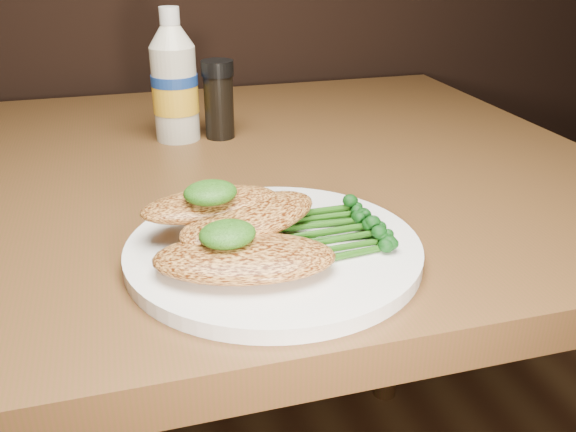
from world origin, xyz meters
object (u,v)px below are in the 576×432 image
object	(u,v)px
mayo_bottle	(174,76)
pepper_grinder	(219,100)
dining_table	(154,411)
plate	(274,250)

from	to	relation	value
mayo_bottle	pepper_grinder	size ratio (longest dim) A/B	1.65
mayo_bottle	pepper_grinder	xyz separation A→B (m)	(0.06, -0.01, -0.03)
dining_table	plate	distance (m)	0.47
dining_table	pepper_grinder	xyz separation A→B (m)	(0.13, 0.10, 0.43)
plate	mayo_bottle	xyz separation A→B (m)	(-0.04, 0.37, 0.08)
plate	mayo_bottle	bearing A→B (deg)	96.48
plate	dining_table	bearing A→B (deg)	114.99
pepper_grinder	mayo_bottle	bearing A→B (deg)	171.43
plate	pepper_grinder	xyz separation A→B (m)	(0.02, 0.36, 0.05)
dining_table	plate	xyz separation A→B (m)	(0.12, -0.25, 0.38)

